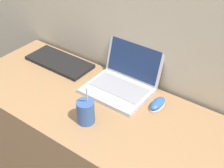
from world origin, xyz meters
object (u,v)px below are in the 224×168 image
laptop (123,81)px  computer_mouse (158,104)px  drink_cup (86,111)px  external_keyboard (59,62)px

laptop → computer_mouse: bearing=-6.2°
drink_cup → external_keyboard: 0.54m
drink_cup → computer_mouse: bearing=53.6°
laptop → external_keyboard: 0.44m
laptop → computer_mouse: laptop is taller
laptop → computer_mouse: 0.23m
drink_cup → computer_mouse: 0.36m
laptop → external_keyboard: bearing=-177.2°
laptop → computer_mouse: (0.22, -0.02, -0.03)m
laptop → drink_cup: drink_cup is taller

